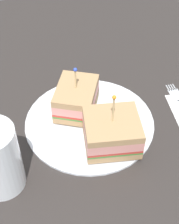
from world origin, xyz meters
TOP-DOWN VIEW (x-y plane):
  - ground_plane at (0.00, 0.00)cm, footprint 111.78×111.78cm
  - plate at (0.00, 0.00)cm, footprint 24.36×24.36cm
  - sandwich_half_front at (3.70, 1.12)cm, footprint 11.68×11.09cm
  - sandwich_half_back at (-6.61, -1.30)cm, footprint 10.89×11.35cm
  - fork at (-1.47, -19.10)cm, footprint 12.90×3.55cm

SIDE VIEW (x-z plane):
  - ground_plane at x=0.00cm, z-range -2.00..0.00cm
  - fork at x=-1.47cm, z-range 0.00..0.35cm
  - plate at x=0.00cm, z-range 0.00..0.91cm
  - sandwich_half_front at x=3.70cm, z-range -1.32..8.54cm
  - sandwich_half_back at x=-6.61cm, z-range -1.89..9.22cm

